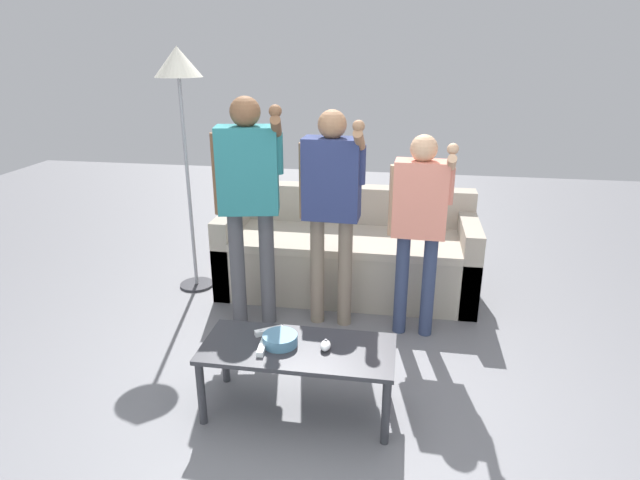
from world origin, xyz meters
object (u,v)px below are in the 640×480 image
object	(u,v)px
coffee_table	(298,355)
player_center	(332,195)
game_remote_nunchuk	(326,345)
game_remote_wand_near	(269,331)
game_remote_wand_far	(263,347)
floor_lamp	(179,80)
couch	(348,254)
player_right	(420,214)
snack_bowl	(280,340)
player_left	(249,187)

from	to	relation	value
coffee_table	player_center	bearing A→B (deg)	88.12
game_remote_nunchuk	game_remote_wand_near	size ratio (longest dim) A/B	0.56
coffee_table	game_remote_wand_near	bearing A→B (deg)	148.97
game_remote_wand_far	floor_lamp	bearing A→B (deg)	123.34
coffee_table	game_remote_nunchuk	distance (m)	0.17
game_remote_nunchuk	floor_lamp	distance (m)	2.35
player_center	game_remote_wand_near	size ratio (longest dim) A/B	9.81
game_remote_nunchuk	couch	bearing A→B (deg)	92.27
game_remote_nunchuk	game_remote_wand_near	world-z (taller)	game_remote_nunchuk
floor_lamp	player_right	distance (m)	2.05
floor_lamp	player_center	distance (m)	1.48
player_center	couch	bearing A→B (deg)	85.15
game_remote_nunchuk	player_center	bearing A→B (deg)	96.47
snack_bowl	game_remote_wand_far	bearing A→B (deg)	-142.53
snack_bowl	player_right	bearing A→B (deg)	52.86
snack_bowl	game_remote_wand_near	xyz separation A→B (m)	(-0.09, 0.10, -0.01)
coffee_table	player_right	world-z (taller)	player_right
game_remote_nunchuk	game_remote_wand_near	bearing A→B (deg)	161.31
couch	snack_bowl	world-z (taller)	couch
couch	game_remote_wand_near	xyz separation A→B (m)	(-0.27, -1.53, 0.12)
floor_lamp	player_center	world-z (taller)	floor_lamp
snack_bowl	player_center	bearing A→B (deg)	82.53
player_left	player_center	xyz separation A→B (m)	(0.56, 0.09, -0.05)
snack_bowl	player_left	bearing A→B (deg)	114.36
couch	game_remote_wand_near	size ratio (longest dim) A/B	12.99
game_remote_nunchuk	game_remote_wand_far	size ratio (longest dim) A/B	0.54
coffee_table	game_remote_wand_far	xyz separation A→B (m)	(-0.18, -0.05, 0.07)
couch	player_left	size ratio (longest dim) A/B	1.26
game_remote_nunchuk	game_remote_wand_far	world-z (taller)	game_remote_nunchuk
couch	game_remote_wand_far	size ratio (longest dim) A/B	12.49
floor_lamp	game_remote_wand_far	distance (m)	2.22
player_right	game_remote_wand_far	xyz separation A→B (m)	(-0.81, -1.03, -0.47)
snack_bowl	player_left	world-z (taller)	player_left
coffee_table	floor_lamp	world-z (taller)	floor_lamp
snack_bowl	game_remote_wand_far	world-z (taller)	snack_bowl
snack_bowl	floor_lamp	bearing A→B (deg)	126.56
game_remote_nunchuk	floor_lamp	world-z (taller)	floor_lamp
player_left	game_remote_wand_far	distance (m)	1.22
coffee_table	snack_bowl	world-z (taller)	snack_bowl
couch	game_remote_nunchuk	distance (m)	1.65
coffee_table	game_remote_nunchuk	world-z (taller)	game_remote_nunchuk
player_center	game_remote_wand_near	xyz separation A→B (m)	(-0.22, -0.92, -0.55)
game_remote_nunchuk	player_left	world-z (taller)	player_left
player_left	floor_lamp	bearing A→B (deg)	141.42
player_center	game_remote_wand_far	world-z (taller)	player_center
coffee_table	player_center	distance (m)	1.20
couch	player_center	distance (m)	0.91
couch	player_left	xyz separation A→B (m)	(-0.61, -0.70, 0.72)
player_center	game_remote_wand_near	distance (m)	1.09
game_remote_nunchuk	player_center	size ratio (longest dim) A/B	0.06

